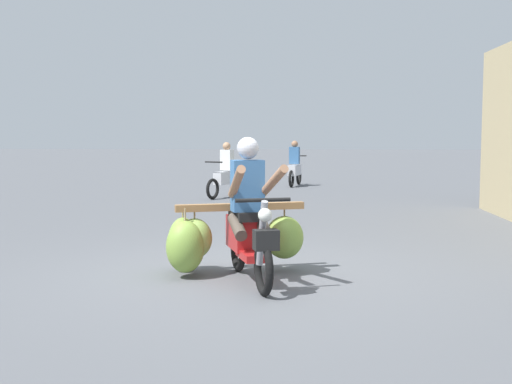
# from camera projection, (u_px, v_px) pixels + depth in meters

# --- Properties ---
(ground_plane) EXTENTS (120.00, 120.00, 0.00)m
(ground_plane) POSITION_uv_depth(u_px,v_px,m) (245.00, 276.00, 7.43)
(ground_plane) COLOR #56595E
(motorbike_main_loaded) EXTENTS (1.68, 1.70, 1.58)m
(motorbike_main_loaded) POSITION_uv_depth(u_px,v_px,m) (229.00, 233.00, 7.32)
(motorbike_main_loaded) COLOR black
(motorbike_main_loaded) RESTS_ON ground
(motorbike_distant_ahead_left) EXTENTS (0.58, 1.60, 1.40)m
(motorbike_distant_ahead_left) POSITION_uv_depth(u_px,v_px,m) (295.00, 168.00, 20.03)
(motorbike_distant_ahead_left) COLOR black
(motorbike_distant_ahead_left) RESTS_ON ground
(motorbike_distant_ahead_right) EXTENTS (0.84, 1.49, 1.40)m
(motorbike_distant_ahead_right) POSITION_uv_depth(u_px,v_px,m) (226.00, 175.00, 16.52)
(motorbike_distant_ahead_right) COLOR black
(motorbike_distant_ahead_right) RESTS_ON ground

